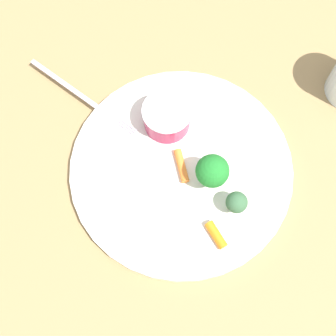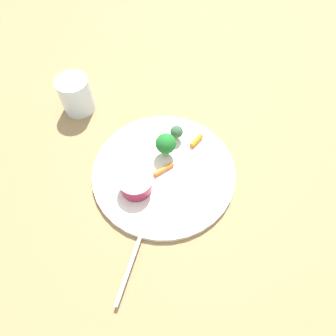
% 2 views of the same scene
% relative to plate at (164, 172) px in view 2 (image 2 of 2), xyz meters
% --- Properties ---
extents(ground_plane, '(2.40, 2.40, 0.00)m').
position_rel_plate_xyz_m(ground_plane, '(0.00, 0.00, -0.01)').
color(ground_plane, olive).
extents(plate, '(0.30, 0.30, 0.01)m').
position_rel_plate_xyz_m(plate, '(0.00, 0.00, 0.00)').
color(plate, silver).
rests_on(plate, ground_plane).
extents(sauce_cup, '(0.07, 0.07, 0.04)m').
position_rel_plate_xyz_m(sauce_cup, '(-0.02, -0.07, 0.03)').
color(sauce_cup, '#9E2044').
rests_on(sauce_cup, plate).
extents(broccoli_floret_0, '(0.03, 0.03, 0.04)m').
position_rel_plate_xyz_m(broccoli_floret_0, '(-0.03, 0.08, 0.03)').
color(broccoli_floret_0, '#99BD58').
rests_on(broccoli_floret_0, plate).
extents(broccoli_floret_1, '(0.04, 0.04, 0.06)m').
position_rel_plate_xyz_m(broccoli_floret_1, '(-0.02, 0.04, 0.04)').
color(broccoli_floret_1, '#92BA5E').
rests_on(broccoli_floret_1, plate).
extents(carrot_stick_0, '(0.02, 0.05, 0.01)m').
position_rel_plate_xyz_m(carrot_stick_0, '(0.00, 0.00, 0.01)').
color(carrot_stick_0, orange).
rests_on(carrot_stick_0, plate).
extents(carrot_stick_1, '(0.01, 0.04, 0.01)m').
position_rel_plate_xyz_m(carrot_stick_1, '(0.01, 0.10, 0.01)').
color(carrot_stick_1, orange).
rests_on(carrot_stick_1, plate).
extents(fork, '(0.08, 0.18, 0.00)m').
position_rel_plate_xyz_m(fork, '(0.07, -0.16, 0.01)').
color(fork, silver).
rests_on(fork, plate).
extents(drinking_glass, '(0.07, 0.07, 0.09)m').
position_rel_plate_xyz_m(drinking_glass, '(-0.28, 0.02, 0.04)').
color(drinking_glass, silver).
rests_on(drinking_glass, ground_plane).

